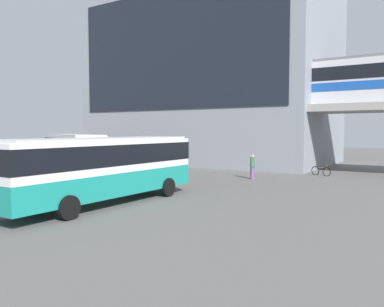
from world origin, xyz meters
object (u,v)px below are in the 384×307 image
(bus_secondary, at_px, (73,149))
(bicycle_brown, at_px, (321,171))
(bus_main, at_px, (103,163))
(station_building, at_px, (213,70))
(pedestrian_near_building, at_px, (252,168))

(bus_secondary, bearing_deg, bicycle_brown, 24.15)
(bus_main, bearing_deg, station_building, 108.34)
(station_building, bearing_deg, bus_secondary, -105.75)
(station_building, xyz_separation_m, bus_secondary, (-4.61, -16.34, -8.45))
(bus_main, xyz_separation_m, bicycle_brown, (5.77, 17.90, -1.63))
(station_building, relative_size, bicycle_brown, 15.33)
(bus_secondary, xyz_separation_m, pedestrian_near_building, (15.25, 3.48, -1.14))
(bus_main, bearing_deg, bus_secondary, 144.40)
(station_building, bearing_deg, pedestrian_near_building, -50.41)
(bus_main, bearing_deg, bicycle_brown, 72.13)
(bicycle_brown, height_order, pedestrian_near_building, pedestrian_near_building)
(bus_secondary, xyz_separation_m, bicycle_brown, (18.92, 8.48, -1.63))
(station_building, height_order, bus_secondary, station_building)
(bus_secondary, distance_m, pedestrian_near_building, 15.68)
(pedestrian_near_building, bearing_deg, bus_secondary, -167.13)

